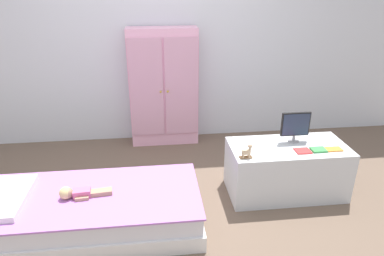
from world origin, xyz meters
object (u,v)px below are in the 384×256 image
Objects in this scene: doll at (76,193)px; book_red at (303,151)px; wardrobe at (164,88)px; bed at (94,211)px; tv_monitor at (295,125)px; book_orange at (334,149)px; tv_stand at (286,169)px; book_green at (319,150)px; rocking_horse_toy at (247,151)px.

book_red reaches higher than doll.
wardrobe reaches higher than doll.
bed is 1.85m from tv_monitor.
tv_monitor is at bearing 12.36° from bed.
book_orange is (0.28, -0.20, -0.15)m from tv_monitor.
tv_stand is at bearing 162.10° from book_orange.
book_red reaches higher than tv_stand.
doll is 0.38× the size of tv_stand.
wardrobe is (0.63, 1.51, 0.53)m from bed.
book_orange is at bearing 0.00° from book_red.
doll is at bearing -174.30° from book_green.
book_orange is (2.14, 0.20, 0.15)m from doll.
tv_monitor is at bearing 49.17° from tv_stand.
rocking_horse_toy is 0.65m from book_green.
tv_stand is 8.34× the size of book_green.
book_orange is (0.35, -0.11, 0.24)m from tv_stand.
wardrobe is at bearing 133.51° from book_green.
tv_monitor is at bearing -45.24° from wardrobe.
rocking_horse_toy reaches higher than tv_stand.
book_orange is at bearing -17.90° from tv_stand.
book_green reaches higher than bed.
wardrobe is at bearing 134.76° from tv_monitor.
bed is 13.42× the size of book_green.
bed is 0.22m from doll.
rocking_horse_toy is at bearing -158.11° from tv_stand.
tv_monitor is 2.21× the size of rocking_horse_toy.
rocking_horse_toy is (0.62, -1.39, -0.14)m from wardrobe.
doll is (-0.11, -0.02, 0.19)m from bed.
wardrobe is 10.84× the size of book_green.
tv_monitor is (0.08, 0.09, 0.39)m from tv_stand.
book_red is (0.08, -0.11, 0.24)m from tv_stand.
doll reaches higher than bed.
tv_stand is at bearing 21.89° from rocking_horse_toy.
book_orange is (0.78, 0.06, -0.06)m from rocking_horse_toy.
book_green is at bearing 180.00° from book_orange.
book_green is at bearing -54.59° from tv_monitor.
book_red is at bearing 180.00° from book_orange.
book_red is (0.50, 0.06, -0.06)m from rocking_horse_toy.
book_red is at bearing 5.92° from bed.
tv_monitor reaches higher than bed.
tv_monitor reaches higher than book_green.
tv_monitor is 0.38m from book_orange.
rocking_horse_toy is 1.01× the size of book_green.
rocking_horse_toy is at bearing -174.95° from book_green.
tv_monitor reaches higher than rocking_horse_toy.
doll is 3.06× the size of book_red.
tv_monitor is at bearing 12.17° from doll.
book_red is at bearing -55.80° from tv_stand.
book_green is (2.01, 0.20, 0.15)m from doll.
book_orange is (0.14, 0.00, -0.00)m from book_green.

